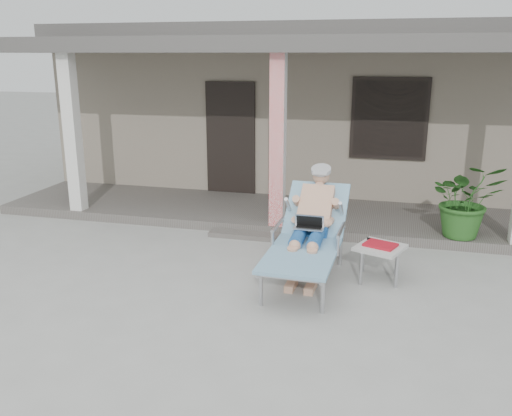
# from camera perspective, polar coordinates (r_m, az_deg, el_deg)

# --- Properties ---
(ground) EXTENTS (60.00, 60.00, 0.00)m
(ground) POSITION_cam_1_polar(r_m,az_deg,el_deg) (6.66, -1.74, -8.40)
(ground) COLOR #9E9E99
(ground) RESTS_ON ground
(house) EXTENTS (10.40, 5.40, 3.30)m
(house) POSITION_cam_1_polar(r_m,az_deg,el_deg) (12.48, 6.57, 10.87)
(house) COLOR gray
(house) RESTS_ON ground
(porch_deck) EXTENTS (10.00, 2.00, 0.15)m
(porch_deck) POSITION_cam_1_polar(r_m,az_deg,el_deg) (9.38, 3.30, -0.64)
(porch_deck) COLOR #605B56
(porch_deck) RESTS_ON ground
(porch_overhang) EXTENTS (10.00, 2.30, 2.85)m
(porch_overhang) POSITION_cam_1_polar(r_m,az_deg,el_deg) (8.93, 3.52, 16.19)
(porch_overhang) COLOR silver
(porch_overhang) RESTS_ON porch_deck
(porch_step) EXTENTS (2.00, 0.30, 0.07)m
(porch_step) POSITION_cam_1_polar(r_m,az_deg,el_deg) (8.31, 1.77, -3.07)
(porch_step) COLOR #605B56
(porch_step) RESTS_ON ground
(lounger) EXTENTS (0.86, 2.16, 1.39)m
(lounger) POSITION_cam_1_polar(r_m,az_deg,el_deg) (6.82, 5.74, -0.23)
(lounger) COLOR #B7B7BC
(lounger) RESTS_ON ground
(side_table) EXTENTS (0.69, 0.69, 0.48)m
(side_table) POSITION_cam_1_polar(r_m,az_deg,el_deg) (6.92, 12.94, -4.25)
(side_table) COLOR #BAB9B4
(side_table) RESTS_ON ground
(potted_palm) EXTENTS (1.10, 0.99, 1.12)m
(potted_palm) POSITION_cam_1_polar(r_m,az_deg,el_deg) (8.40, 21.23, 0.81)
(potted_palm) COLOR #26591E
(potted_palm) RESTS_ON porch_deck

